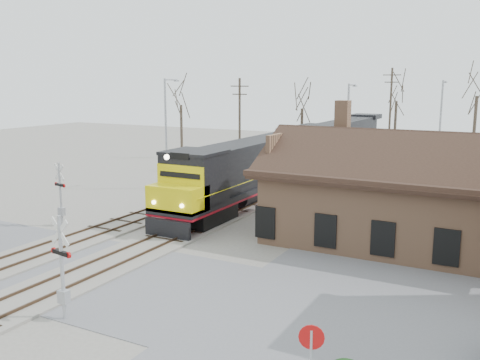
% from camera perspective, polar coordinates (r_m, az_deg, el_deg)
% --- Properties ---
extents(ground, '(140.00, 140.00, 0.00)m').
position_cam_1_polar(ground, '(26.91, -15.74, -9.55)').
color(ground, gray).
rests_on(ground, ground).
extents(road, '(60.00, 9.00, 0.03)m').
position_cam_1_polar(road, '(26.91, -15.74, -9.52)').
color(road, slate).
rests_on(road, ground).
extents(track_main, '(3.40, 90.00, 0.24)m').
position_cam_1_polar(track_main, '(38.59, -0.21, -2.93)').
color(track_main, gray).
rests_on(track_main, ground).
extents(track_siding, '(3.40, 90.00, 0.24)m').
position_cam_1_polar(track_siding, '(40.86, -5.78, -2.23)').
color(track_siding, gray).
rests_on(track_siding, ground).
extents(depot, '(15.20, 9.31, 7.90)m').
position_cam_1_polar(depot, '(31.32, 16.77, -2.18)').
color(depot, '#9F7152').
rests_on(depot, ground).
extents(locomotive_lead, '(3.30, 22.07, 4.90)m').
position_cam_1_polar(locomotive_lead, '(39.57, 0.96, 1.11)').
color(locomotive_lead, black).
rests_on(locomotive_lead, ground).
extents(locomotive_trailing, '(3.30, 22.07, 4.64)m').
position_cam_1_polar(locomotive_trailing, '(60.14, 10.73, 4.17)').
color(locomotive_trailing, black).
rests_on(locomotive_trailing, ground).
extents(crossbuck_near, '(1.17, 0.31, 4.12)m').
position_cam_1_polar(crossbuck_near, '(21.65, -18.43, -9.26)').
color(crossbuck_near, '#A5A8AD').
rests_on(crossbuck_near, ground).
extents(crossbuck_far, '(1.15, 0.34, 4.05)m').
position_cam_1_polar(crossbuck_far, '(35.49, -18.58, -1.65)').
color(crossbuck_far, '#A5A8AD').
rests_on(crossbuck_far, ground).
extents(do_not_enter_sign, '(0.71, 0.25, 2.45)m').
position_cam_1_polar(do_not_enter_sign, '(15.69, 7.60, -17.61)').
color(do_not_enter_sign, '#A5A8AD').
rests_on(do_not_enter_sign, ground).
extents(streetlight_a, '(0.25, 2.04, 9.25)m').
position_cam_1_polar(streetlight_a, '(45.40, -7.80, 5.52)').
color(streetlight_a, '#A5A8AD').
rests_on(streetlight_a, ground).
extents(streetlight_b, '(0.25, 2.04, 8.84)m').
position_cam_1_polar(streetlight_b, '(44.29, 11.42, 5.02)').
color(streetlight_b, '#A5A8AD').
rests_on(streetlight_b, ground).
extents(streetlight_c, '(0.25, 2.04, 9.12)m').
position_cam_1_polar(streetlight_c, '(51.96, 20.59, 5.50)').
color(streetlight_c, '#A5A8AD').
rests_on(streetlight_c, ground).
extents(utility_pole_a, '(2.00, 0.24, 9.33)m').
position_cam_1_polar(utility_pole_a, '(54.07, -0.04, 6.12)').
color(utility_pole_a, '#382D23').
rests_on(utility_pole_a, ground).
extents(utility_pole_b, '(2.00, 0.24, 10.50)m').
position_cam_1_polar(utility_pole_b, '(63.68, 15.72, 6.93)').
color(utility_pole_b, '#382D23').
rests_on(utility_pole_b, ground).
extents(tree_a, '(4.17, 4.17, 10.21)m').
position_cam_1_polar(tree_a, '(63.98, -6.33, 8.87)').
color(tree_a, '#382D23').
rests_on(tree_a, ground).
extents(tree_b, '(4.02, 4.02, 9.84)m').
position_cam_1_polar(tree_b, '(60.21, 6.67, 8.52)').
color(tree_b, '#382D23').
rests_on(tree_b, ground).
extents(tree_c, '(4.44, 4.44, 10.88)m').
position_cam_1_polar(tree_c, '(67.52, 16.39, 9.01)').
color(tree_c, '#382D23').
rests_on(tree_c, ground).
extents(tree_d, '(5.04, 5.04, 12.35)m').
position_cam_1_polar(tree_d, '(59.26, 24.04, 9.40)').
color(tree_d, '#382D23').
rests_on(tree_d, ground).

